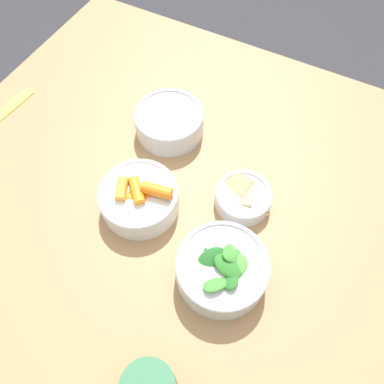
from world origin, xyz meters
The scene contains 6 objects.
ground_plane centered at (0.00, 0.00, 0.00)m, with size 10.00×10.00×0.00m, color #2D2D33.
dining_table centered at (0.00, 0.00, 0.64)m, with size 1.07×1.08×0.75m.
bowl_carrots centered at (-0.03, 0.04, 0.78)m, with size 0.16×0.16×0.08m.
bowl_greens centered at (-0.09, -0.17, 0.78)m, with size 0.17×0.17×0.08m.
bowl_beans_hotdog centered at (0.17, 0.09, 0.78)m, with size 0.15×0.15×0.06m.
bowl_cookies centered at (0.07, -0.14, 0.77)m, with size 0.11×0.12×0.04m.
Camera 1 is at (-0.30, -0.22, 1.42)m, focal length 35.00 mm.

